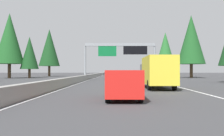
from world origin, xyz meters
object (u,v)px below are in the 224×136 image
object	(u,v)px
box_truck_far_left	(157,71)
sedan_mid_right	(108,73)
pickup_near_center	(108,73)
conifer_right_mid	(191,40)
conifer_left_far	(49,48)
conifer_left_mid	(30,53)
minivan_near_right	(123,83)
sedan_mid_left	(129,74)
sign_gantry_overhead	(121,51)
conifer_right_far	(165,49)
conifer_left_near	(9,38)

from	to	relation	value
box_truck_far_left	sedan_mid_right	world-z (taller)	box_truck_far_left
pickup_near_center	conifer_right_mid	xyz separation A→B (m)	(-48.59, -21.04, 8.12)
conifer_left_far	sedan_mid_right	bearing A→B (deg)	-22.15
conifer_right_mid	pickup_near_center	bearing A→B (deg)	23.42
pickup_near_center	conifer_left_mid	xyz separation A→B (m)	(-51.25, 16.50, 4.82)
minivan_near_right	sedan_mid_left	xyz separation A→B (m)	(63.27, -3.60, -0.27)
conifer_left_mid	pickup_near_center	bearing A→B (deg)	-17.85
sign_gantry_overhead	minivan_near_right	world-z (taller)	sign_gantry_overhead
sedan_mid_left	conifer_right_mid	world-z (taller)	conifer_right_mid
sign_gantry_overhead	sedan_mid_left	size ratio (longest dim) A/B	2.88
minivan_near_right	conifer_right_mid	size ratio (longest dim) A/B	0.34
pickup_near_center	conifer_left_far	distance (m)	38.22
sign_gantry_overhead	conifer_right_far	size ratio (longest dim) A/B	0.92
minivan_near_right	pickup_near_center	distance (m)	95.02
box_truck_far_left	conifer_right_mid	bearing A→B (deg)	-20.76
box_truck_far_left	pickup_near_center	distance (m)	85.78
sign_gantry_overhead	box_truck_far_left	distance (m)	21.63
minivan_near_right	box_truck_far_left	bearing A→B (deg)	-20.07
conifer_left_near	conifer_right_far	bearing A→B (deg)	-59.62
conifer_left_mid	minivan_near_right	bearing A→B (deg)	-155.30
minivan_near_right	sedan_mid_left	world-z (taller)	minivan_near_right
sedan_mid_left	conifer_left_far	xyz separation A→B (m)	(-1.94, 23.70, 7.83)
conifer_left_mid	conifer_right_far	bearing A→B (deg)	-57.33
box_truck_far_left	conifer_right_mid	distance (m)	40.15
sedan_mid_right	conifer_right_far	size ratio (longest dim) A/B	0.32
conifer_left_mid	box_truck_far_left	bearing A→B (deg)	-145.46
conifer_right_mid	conifer_left_far	size ratio (longest dim) A/B	1.06
conifer_left_near	sign_gantry_overhead	bearing A→B (deg)	-116.61
sedan_mid_left	sedan_mid_right	xyz separation A→B (m)	(37.91, 7.48, 0.00)
sign_gantry_overhead	conifer_left_near	distance (m)	28.16
sedan_mid_left	conifer_left_far	bearing A→B (deg)	94.68
sign_gantry_overhead	conifer_right_mid	xyz separation A→B (m)	(15.77, -16.96, 3.84)
minivan_near_right	conifer_right_far	distance (m)	68.42
minivan_near_right	sedan_mid_right	bearing A→B (deg)	2.19
sedan_mid_right	conifer_right_mid	bearing A→B (deg)	-158.75
conifer_left_far	sign_gantry_overhead	bearing A→B (deg)	-146.20
box_truck_far_left	conifer_right_far	world-z (taller)	conifer_right_far
minivan_near_right	conifer_left_near	xyz separation A→B (m)	(43.09, 24.46, 8.03)
box_truck_far_left	sedan_mid_left	bearing A→B (deg)	-0.15
sign_gantry_overhead	conifer_left_far	distance (m)	37.14
conifer_left_near	conifer_left_mid	xyz separation A→B (m)	(0.61, -4.36, -3.24)
sign_gantry_overhead	box_truck_far_left	world-z (taller)	sign_gantry_overhead
conifer_left_mid	conifer_left_near	bearing A→B (deg)	97.99
box_truck_far_left	sedan_mid_right	bearing A→B (deg)	4.57
conifer_left_near	conifer_left_far	size ratio (longest dim) A/B	1.05
sedan_mid_right	conifer_left_mid	world-z (taller)	conifer_left_mid
sedan_mid_left	conifer_right_far	size ratio (longest dim) A/B	0.32
conifer_right_far	conifer_left_mid	bearing A→B (deg)	122.67
box_truck_far_left	conifer_left_mid	distance (m)	41.76
conifer_right_mid	conifer_right_far	bearing A→B (deg)	6.55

